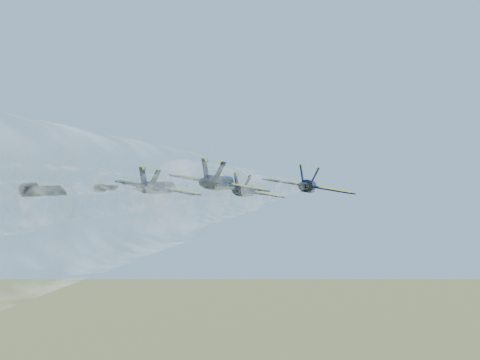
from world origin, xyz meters
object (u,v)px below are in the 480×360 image
at_px(jet_right, 309,186).
at_px(jet_left, 159,187).
at_px(jet_slot, 220,183).
at_px(jet_lead, 246,191).

bearing_deg(jet_right, jet_left, 177.93).
bearing_deg(jet_right, jet_slot, -134.29).
xyz_separation_m(jet_left, jet_slot, (13.53, -7.72, 0.00)).
relative_size(jet_lead, jet_slot, 1.00).
height_order(jet_left, jet_right, same).
bearing_deg(jet_lead, jet_right, -52.31).
distance_m(jet_lead, jet_slot, 24.13).
relative_size(jet_right, jet_slot, 1.00).
distance_m(jet_right, jet_slot, 14.78).
distance_m(jet_left, jet_slot, 15.58).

